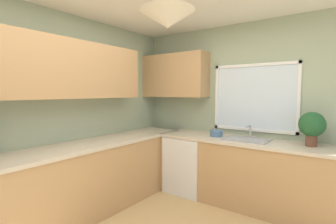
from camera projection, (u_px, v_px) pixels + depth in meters
room_shell at (138, 68)px, 2.83m from camera, size 3.56×4.01×2.58m
counter_run_left at (71, 184)px, 2.90m from camera, size 0.65×3.62×0.89m
counter_run_back at (252, 173)px, 3.27m from camera, size 2.65×0.65×0.89m
dishwasher at (189, 164)px, 3.81m from camera, size 0.60×0.60×0.85m
sink_assembly at (247, 139)px, 3.29m from camera, size 0.57×0.40×0.19m
potted_plant at (312, 126)px, 2.87m from camera, size 0.29×0.29×0.41m
bowl at (216, 133)px, 3.54m from camera, size 0.18×0.18×0.09m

